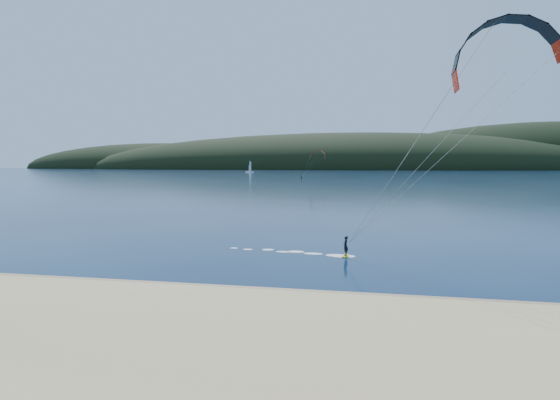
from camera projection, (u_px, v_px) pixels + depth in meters
name	position (u px, v px, depth m)	size (l,w,h in m)	color
ground	(217.00, 318.00, 23.33)	(1800.00, 1800.00, 0.00)	#071633
wet_sand	(243.00, 292.00, 27.71)	(220.00, 2.50, 0.10)	olive
headland	(377.00, 169.00, 750.60)	(1200.00, 310.00, 140.00)	black
kitesurfer_near	(495.00, 81.00, 30.94)	(24.72, 8.29, 17.01)	#CCCD18
kitesurfer_far	(317.00, 157.00, 221.14)	(12.63, 8.23, 13.96)	#CCCD18
sailboat	(250.00, 172.00, 440.30)	(8.21, 5.21, 11.43)	white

